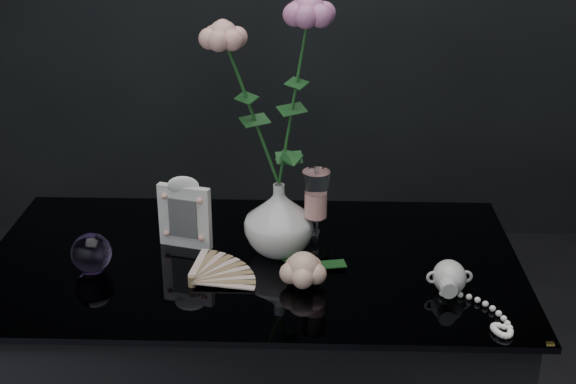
# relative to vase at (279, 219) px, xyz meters

# --- Properties ---
(vase) EXTENTS (0.18, 0.18, 0.15)m
(vase) POSITION_rel_vase_xyz_m (0.00, 0.00, 0.00)
(vase) COLOR silver
(vase) RESTS_ON table
(wine_glass) EXTENTS (0.07, 0.07, 0.18)m
(wine_glass) POSITION_rel_vase_xyz_m (0.07, -0.01, 0.02)
(wine_glass) COLOR white
(wine_glass) RESTS_ON table
(picture_frame) EXTENTS (0.13, 0.11, 0.15)m
(picture_frame) POSITION_rel_vase_xyz_m (-0.19, 0.02, 0.00)
(picture_frame) COLOR white
(picture_frame) RESTS_ON table
(paperweight) EXTENTS (0.09, 0.09, 0.08)m
(paperweight) POSITION_rel_vase_xyz_m (-0.35, -0.09, -0.03)
(paperweight) COLOR #906BAF
(paperweight) RESTS_ON table
(paper_fan) EXTENTS (0.28, 0.25, 0.02)m
(paper_fan) POSITION_rel_vase_xyz_m (-0.16, -0.14, -0.06)
(paper_fan) COLOR beige
(paper_fan) RESTS_ON table
(loose_rose) EXTENTS (0.20, 0.23, 0.07)m
(loose_rose) POSITION_rel_vase_xyz_m (0.05, -0.13, -0.04)
(loose_rose) COLOR #E9B396
(loose_rose) RESTS_ON table
(pearl_jar) EXTENTS (0.22, 0.23, 0.06)m
(pearl_jar) POSITION_rel_vase_xyz_m (0.32, -0.15, -0.04)
(pearl_jar) COLOR silver
(pearl_jar) RESTS_ON table
(roses) EXTENTS (0.23, 0.12, 0.41)m
(roses) POSITION_rel_vase_xyz_m (-0.01, 0.00, 0.27)
(roses) COLOR #F2A598
(roses) RESTS_ON vase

